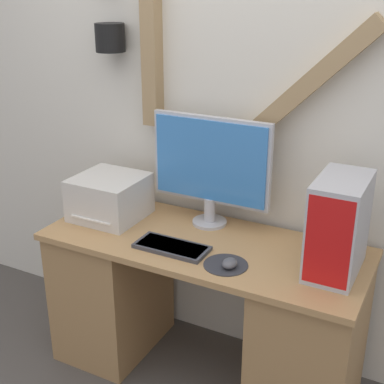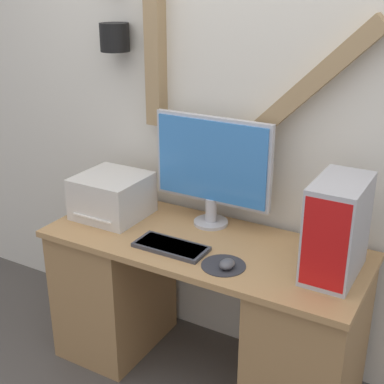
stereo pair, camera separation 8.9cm
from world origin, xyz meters
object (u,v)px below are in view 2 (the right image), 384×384
at_px(mouse, 227,264).
at_px(keyboard, 171,246).
at_px(monitor, 212,165).
at_px(computer_tower, 337,229).
at_px(printer, 112,196).

bearing_deg(mouse, keyboard, 172.82).
xyz_separation_m(monitor, mouse, (0.26, -0.36, -0.28)).
distance_m(monitor, mouse, 0.53).
relative_size(computer_tower, printer, 1.22).
bearing_deg(keyboard, monitor, 83.86).
xyz_separation_m(computer_tower, printer, (-1.14, 0.02, -0.10)).
bearing_deg(printer, computer_tower, -0.90).
bearing_deg(keyboard, computer_tower, 11.83).
distance_m(mouse, computer_tower, 0.47).
bearing_deg(monitor, keyboard, -96.14).
xyz_separation_m(keyboard, computer_tower, (0.69, 0.14, 0.19)).
bearing_deg(mouse, monitor, 126.34).
relative_size(monitor, mouse, 7.58).
distance_m(computer_tower, printer, 1.14).
bearing_deg(mouse, printer, 165.01).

